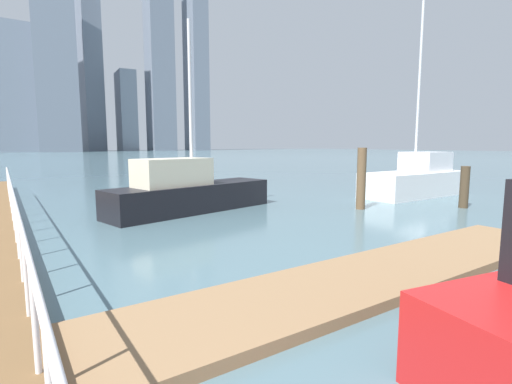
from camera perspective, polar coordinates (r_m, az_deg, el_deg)
name	(u,v)px	position (r m, az deg, el deg)	size (l,w,h in m)	color
ground_plane	(102,206)	(16.84, -22.10, -2.02)	(300.00, 300.00, 0.00)	slate
floating_dock	(374,276)	(7.63, 17.38, -11.90)	(11.75, 2.00, 0.18)	#93704C
boardwalk_railing	(22,240)	(6.22, -31.76, -6.16)	(0.06, 30.30, 1.08)	white
dock_piling_0	(361,179)	(15.39, 15.55, 1.96)	(0.35, 0.35, 2.41)	brown
dock_piling_2	(464,187)	(17.29, 28.85, 0.65)	(0.35, 0.35, 1.67)	#473826
moored_boat_2	(416,179)	(20.37, 22.94, 1.80)	(6.01, 2.22, 9.18)	white
moored_boat_4	(188,191)	(14.45, -10.21, 0.09)	(6.86, 3.09, 7.01)	black
skyline_tower_2	(14,89)	(149.96, -32.61, 12.88)	(11.06, 13.00, 40.50)	gray
skyline_tower_3	(54,48)	(145.97, -28.07, 18.51)	(12.40, 10.98, 66.38)	slate
skyline_tower_4	(89,46)	(165.65, -23.82, 19.47)	(6.78, 10.91, 78.73)	slate
skyline_tower_5	(126,112)	(159.23, -18.92, 11.37)	(6.02, 12.79, 30.29)	gray
skyline_tower_6	(160,63)	(161.44, -14.29, 18.35)	(9.47, 8.58, 68.63)	slate
skyline_tower_7	(196,55)	(165.84, -9.05, 19.62)	(6.74, 10.75, 76.85)	slate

